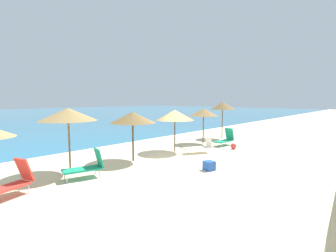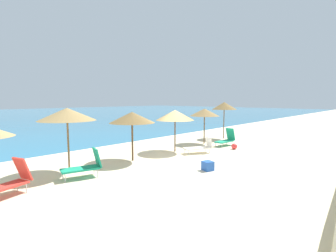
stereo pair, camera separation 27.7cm
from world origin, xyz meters
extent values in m
plane|color=beige|center=(0.00, 0.00, 0.00)|extent=(160.00, 160.00, 0.00)
cylinder|color=brown|center=(-5.32, 1.45, 1.19)|extent=(0.08, 0.08, 2.39)
cone|color=#9E7F4C|center=(-5.32, 1.45, 2.50)|extent=(2.38, 2.38, 0.54)
cylinder|color=brown|center=(-2.15, 1.08, 1.05)|extent=(0.09, 0.09, 2.09)
cone|color=olive|center=(-2.15, 1.08, 2.22)|extent=(2.30, 2.30, 0.56)
cylinder|color=brown|center=(1.02, 0.98, 1.02)|extent=(0.07, 0.07, 2.04)
cone|color=#9E7F4C|center=(1.02, 0.98, 2.19)|extent=(2.29, 2.29, 0.60)
cylinder|color=brown|center=(4.46, 1.25, 1.05)|extent=(0.08, 0.08, 2.11)
cone|color=olive|center=(4.46, 1.25, 2.22)|extent=(2.08, 2.08, 0.53)
cylinder|color=brown|center=(7.44, 1.44, 1.24)|extent=(0.07, 0.07, 2.47)
cone|color=olive|center=(7.44, 1.44, 2.62)|extent=(1.97, 1.97, 0.59)
cube|color=#199972|center=(4.61, -0.28, 0.31)|extent=(1.53, 0.73, 0.07)
cube|color=#199972|center=(5.31, -0.34, 0.74)|extent=(0.37, 0.63, 0.84)
cylinder|color=silver|center=(4.00, 0.03, 0.14)|extent=(0.04, 0.04, 0.27)
cylinder|color=silver|center=(3.96, -0.49, 0.14)|extent=(0.04, 0.04, 0.27)
cylinder|color=silver|center=(5.26, -0.08, 0.14)|extent=(0.04, 0.04, 0.27)
cylinder|color=silver|center=(5.22, -0.60, 0.14)|extent=(0.04, 0.04, 0.27)
cube|color=white|center=(1.50, -0.32, 0.30)|extent=(1.69, 1.26, 0.07)
cube|color=white|center=(2.18, -0.67, 0.61)|extent=(0.43, 0.62, 0.62)
cylinder|color=silver|center=(1.02, 0.21, 0.13)|extent=(0.04, 0.04, 0.27)
cylinder|color=silver|center=(0.79, -0.24, 0.13)|extent=(0.04, 0.04, 0.27)
cylinder|color=silver|center=(2.22, -0.41, 0.13)|extent=(0.04, 0.04, 0.27)
cylinder|color=silver|center=(1.99, -0.86, 0.13)|extent=(0.04, 0.04, 0.27)
cube|color=#199972|center=(-5.39, 0.36, 0.37)|extent=(1.57, 1.03, 0.07)
cube|color=#199972|center=(-4.74, 0.17, 0.76)|extent=(0.40, 0.69, 0.78)
cylinder|color=silver|center=(-5.90, 0.80, 0.17)|extent=(0.04, 0.04, 0.34)
cylinder|color=silver|center=(-6.06, 0.26, 0.17)|extent=(0.04, 0.04, 0.34)
cylinder|color=silver|center=(-4.72, 0.46, 0.17)|extent=(0.04, 0.04, 0.34)
cylinder|color=silver|center=(-4.88, -0.07, 0.17)|extent=(0.04, 0.04, 0.34)
cube|color=red|center=(-8.07, 0.23, 0.36)|extent=(1.57, 0.99, 0.07)
cube|color=red|center=(-7.41, 0.44, 0.79)|extent=(0.50, 0.65, 0.82)
cylinder|color=silver|center=(-7.55, 0.65, 0.16)|extent=(0.04, 0.04, 0.33)
cylinder|color=silver|center=(-7.41, 0.19, 0.16)|extent=(0.04, 0.04, 0.33)
sphere|color=red|center=(4.05, -1.32, 0.18)|extent=(0.36, 0.36, 0.36)
cube|color=blue|center=(-1.02, -2.74, 0.20)|extent=(0.53, 0.54, 0.41)
camera|label=1|loc=(-10.27, -8.57, 3.13)|focal=26.66mm
camera|label=2|loc=(-10.08, -8.77, 3.13)|focal=26.66mm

